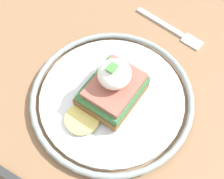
# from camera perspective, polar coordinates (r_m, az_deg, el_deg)

# --- Properties ---
(dining_table) EXTENTS (0.90, 0.80, 0.76)m
(dining_table) POSITION_cam_1_polar(r_m,az_deg,el_deg) (0.62, -1.81, -8.49)
(dining_table) COLOR #846042
(dining_table) RESTS_ON ground_plane
(plate) EXTENTS (0.26, 0.26, 0.02)m
(plate) POSITION_cam_1_polar(r_m,az_deg,el_deg) (0.50, 0.00, -1.54)
(plate) COLOR silver
(plate) RESTS_ON dining_table
(sandwich) EXTENTS (0.13, 0.08, 0.08)m
(sandwich) POSITION_cam_1_polar(r_m,az_deg,el_deg) (0.47, 0.10, 0.40)
(sandwich) COLOR brown
(sandwich) RESTS_ON plate
(fork) EXTENTS (0.03, 0.14, 0.00)m
(fork) POSITION_cam_1_polar(r_m,az_deg,el_deg) (0.60, 10.93, 10.70)
(fork) COLOR silver
(fork) RESTS_ON dining_table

